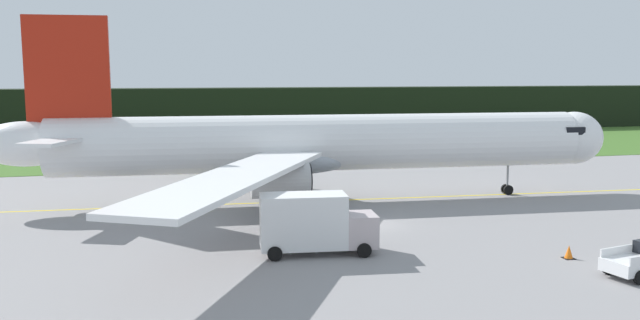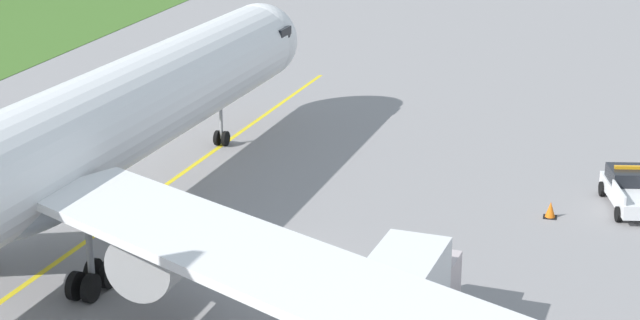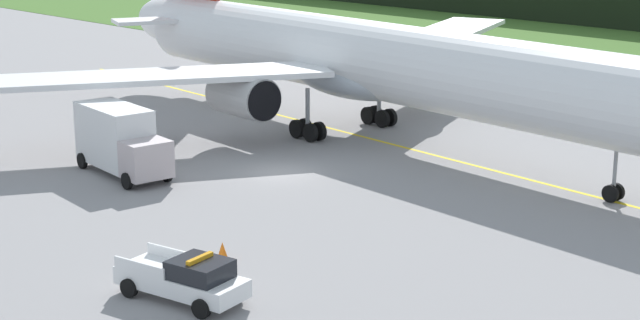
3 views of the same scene
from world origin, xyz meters
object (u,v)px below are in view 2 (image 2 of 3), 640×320
at_px(ops_pickup_truck, 630,190).
at_px(catering_truck, 405,298).
at_px(apron_cone, 550,210).
at_px(airliner, 49,153).

distance_m(ops_pickup_truck, catering_truck, 19.17).
relative_size(catering_truck, apron_cone, 9.04).
bearing_deg(catering_truck, apron_cone, -17.44).
xyz_separation_m(ops_pickup_truck, catering_truck, (-17.20, 8.40, 1.06)).
xyz_separation_m(airliner, catering_truck, (-3.79, -16.19, -3.05)).
relative_size(airliner, apron_cone, 66.92).
bearing_deg(apron_cone, catering_truck, 162.56).
distance_m(ops_pickup_truck, apron_cone, 4.53).
bearing_deg(airliner, ops_pickup_truck, -61.40).
height_order(ops_pickup_truck, catering_truck, catering_truck).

